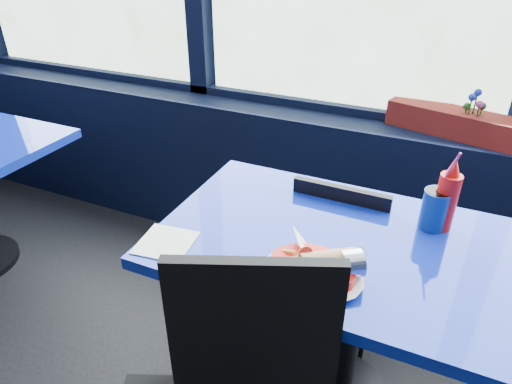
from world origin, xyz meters
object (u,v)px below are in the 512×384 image
at_px(flower_vase, 470,125).
at_px(soda_cup, 435,209).
at_px(planter_box, 452,122).
at_px(food_basket, 314,268).
at_px(near_table, 348,289).
at_px(ketchup_bottle, 447,198).
at_px(chair_near_back, 340,249).

bearing_deg(flower_vase, soda_cup, -95.54).
relative_size(planter_box, soda_cup, 1.97).
height_order(food_basket, soda_cup, soda_cup).
relative_size(near_table, soda_cup, 4.32).
distance_m(near_table, food_basket, 0.30).
bearing_deg(soda_cup, planter_box, 90.34).
bearing_deg(ketchup_bottle, chair_near_back, 158.44).
relative_size(ketchup_bottle, soda_cup, 0.89).
height_order(chair_near_back, flower_vase, flower_vase).
distance_m(near_table, chair_near_back, 0.36).
height_order(near_table, food_basket, food_basket).
xyz_separation_m(near_table, planter_box, (0.20, 0.89, 0.29)).
xyz_separation_m(chair_near_back, ketchup_bottle, (0.33, -0.13, 0.40)).
bearing_deg(food_basket, near_table, 62.35).
bearing_deg(ketchup_bottle, planter_box, 92.52).
distance_m(food_basket, soda_cup, 0.47).
bearing_deg(near_table, food_basket, -107.60).
bearing_deg(soda_cup, near_table, -137.15).
distance_m(chair_near_back, ketchup_bottle, 0.53).
height_order(chair_near_back, ketchup_bottle, ketchup_bottle).
distance_m(ketchup_bottle, soda_cup, 0.05).
bearing_deg(chair_near_back, food_basket, 95.34).
bearing_deg(food_basket, planter_box, 66.50).
distance_m(chair_near_back, flower_vase, 0.76).
height_order(food_basket, ketchup_bottle, ketchup_bottle).
relative_size(chair_near_back, ketchup_bottle, 3.25).
bearing_deg(near_table, planter_box, 77.51).
distance_m(flower_vase, soda_cup, 0.67).
distance_m(planter_box, soda_cup, 0.70).
relative_size(near_table, flower_vase, 5.61).
height_order(chair_near_back, food_basket, food_basket).
height_order(planter_box, flower_vase, flower_vase).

